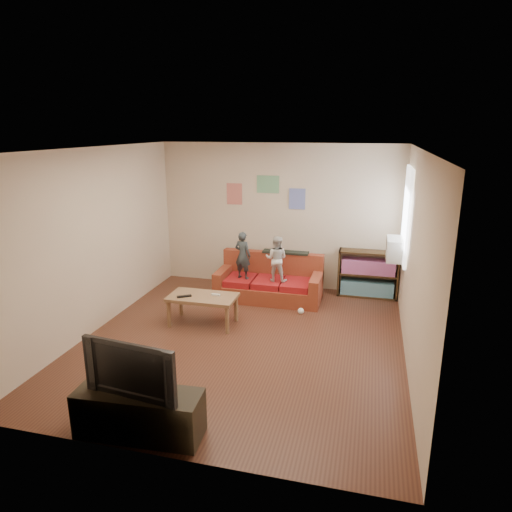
% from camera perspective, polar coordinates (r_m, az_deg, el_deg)
% --- Properties ---
extents(room_shell, '(4.52, 5.02, 2.72)m').
position_cam_1_polar(room_shell, '(6.21, -1.81, 0.71)').
color(room_shell, brown).
rests_on(room_shell, ground).
extents(sofa, '(1.85, 0.85, 0.81)m').
position_cam_1_polar(sofa, '(8.18, 1.73, -3.43)').
color(sofa, brown).
rests_on(sofa, ground).
extents(child_a, '(0.35, 0.28, 0.84)m').
position_cam_1_polar(child_a, '(7.97, -1.67, 0.09)').
color(child_a, '#2C3438').
rests_on(child_a, sofa).
extents(child_b, '(0.39, 0.31, 0.80)m').
position_cam_1_polar(child_b, '(7.84, 2.56, -0.35)').
color(child_b, silver).
rests_on(child_b, sofa).
extents(coffee_table, '(1.04, 0.57, 0.47)m').
position_cam_1_polar(coffee_table, '(7.11, -6.69, -5.46)').
color(coffee_table, '#8F6948').
rests_on(coffee_table, ground).
extents(remote, '(0.21, 0.16, 0.02)m').
position_cam_1_polar(remote, '(7.07, -8.96, -4.99)').
color(remote, black).
rests_on(remote, coffee_table).
extents(game_controller, '(0.14, 0.05, 0.03)m').
position_cam_1_polar(game_controller, '(7.06, -5.05, -4.86)').
color(game_controller, silver).
rests_on(game_controller, coffee_table).
extents(bookshelf, '(1.06, 0.32, 0.85)m').
position_cam_1_polar(bookshelf, '(8.47, 13.79, -2.47)').
color(bookshelf, '#3A2815').
rests_on(bookshelf, ground).
extents(window, '(0.04, 1.08, 1.48)m').
position_cam_1_polar(window, '(7.55, 18.29, 4.89)').
color(window, white).
rests_on(window, room_shell).
extents(ac_unit, '(0.28, 0.55, 0.35)m').
position_cam_1_polar(ac_unit, '(7.66, 17.04, 0.84)').
color(ac_unit, '#B7B2A3').
rests_on(ac_unit, window).
extents(artwork_left, '(0.30, 0.01, 0.40)m').
position_cam_1_polar(artwork_left, '(8.71, -2.72, 7.76)').
color(artwork_left, '#D87266').
rests_on(artwork_left, room_shell).
extents(artwork_center, '(0.42, 0.01, 0.32)m').
position_cam_1_polar(artwork_center, '(8.52, 1.50, 8.95)').
color(artwork_center, '#72B27F').
rests_on(artwork_center, room_shell).
extents(artwork_right, '(0.30, 0.01, 0.38)m').
position_cam_1_polar(artwork_right, '(8.45, 5.16, 7.12)').
color(artwork_right, '#727FCC').
rests_on(artwork_right, room_shell).
extents(file_box, '(0.41, 0.31, 0.28)m').
position_cam_1_polar(file_box, '(8.01, 4.46, -4.88)').
color(file_box, beige).
rests_on(file_box, ground).
extents(tv_stand, '(1.28, 0.49, 0.47)m').
position_cam_1_polar(tv_stand, '(4.92, -14.38, -18.51)').
color(tv_stand, '#2B2519').
rests_on(tv_stand, ground).
extents(television, '(1.01, 0.25, 0.58)m').
position_cam_1_polar(television, '(4.64, -14.83, -13.14)').
color(television, black).
rests_on(television, tv_stand).
extents(tissue, '(0.12, 0.12, 0.10)m').
position_cam_1_polar(tissue, '(7.60, 5.62, -6.85)').
color(tissue, white).
rests_on(tissue, ground).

